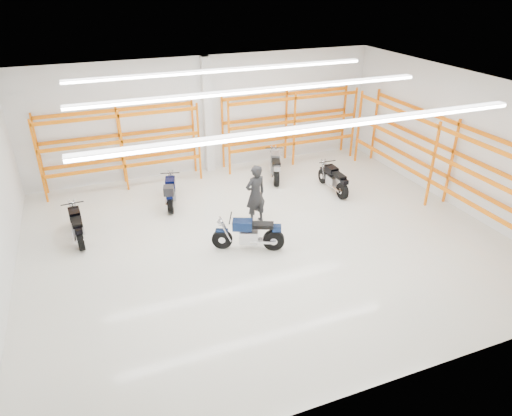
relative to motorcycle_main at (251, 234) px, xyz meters
name	(u,v)px	position (x,y,z in m)	size (l,w,h in m)	color
ground	(264,238)	(0.57, 0.42, -0.49)	(14.00, 14.00, 0.00)	beige
room_shell	(264,135)	(0.57, 0.45, 2.79)	(14.02, 12.02, 4.51)	white
motorcycle_main	(251,234)	(0.00, 0.00, 0.00)	(2.00, 1.05, 1.04)	black
motorcycle_back_a	(77,226)	(-4.69, 2.40, -0.03)	(0.67, 2.01, 0.99)	black
motorcycle_back_b	(170,193)	(-1.61, 3.59, 0.02)	(0.85, 2.06, 1.07)	black
motorcycle_back_c	(275,167)	(2.68, 4.44, 0.01)	(0.99, 2.10, 1.07)	black
motorcycle_back_d	(334,180)	(4.22, 2.57, -0.02)	(0.67, 2.02, 0.99)	black
standing_man	(255,194)	(0.71, 1.48, 0.50)	(0.72, 0.47, 1.98)	black
structural_column	(208,116)	(0.57, 6.24, 1.76)	(0.32, 0.32, 4.50)	white
pallet_racking_back_left	(121,141)	(-2.83, 5.90, 1.30)	(5.67, 0.87, 3.00)	orange
pallet_racking_back_right	(290,121)	(3.97, 5.90, 1.30)	(5.67, 0.87, 3.00)	orange
pallet_racking_side	(444,155)	(7.05, 0.42, 1.33)	(0.87, 9.07, 3.00)	orange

